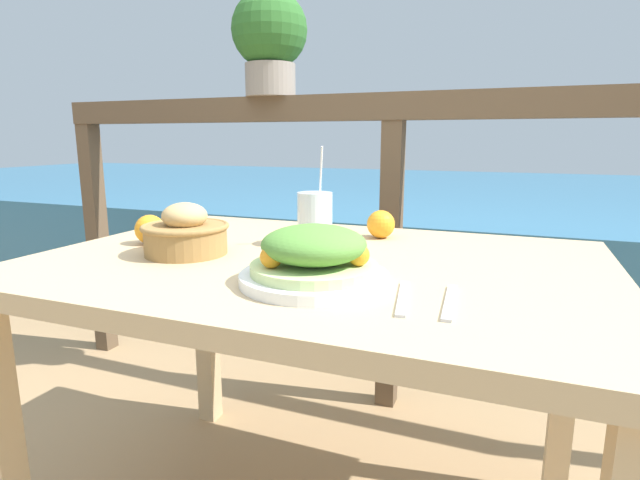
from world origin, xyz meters
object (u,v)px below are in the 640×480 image
at_px(salad_plate, 314,259).
at_px(drink_glass, 315,219).
at_px(potted_plant, 270,38).
at_px(bread_basket, 186,233).

height_order(salad_plate, drink_glass, drink_glass).
relative_size(salad_plate, potted_plant, 0.74).
bearing_deg(drink_glass, bread_basket, -141.39).
bearing_deg(bread_basket, salad_plate, -16.80).
distance_m(bread_basket, potted_plant, 0.98).
bearing_deg(potted_plant, drink_glass, -54.83).
bearing_deg(potted_plant, salad_plate, -58.98).
bearing_deg(potted_plant, bread_basket, -77.51).
height_order(drink_glass, potted_plant, potted_plant).
bearing_deg(drink_glass, salad_plate, -68.18).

